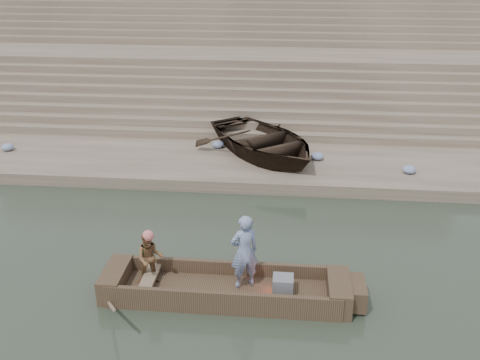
# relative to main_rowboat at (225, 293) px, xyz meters

# --- Properties ---
(ground) EXTENTS (120.00, 120.00, 0.00)m
(ground) POSITION_rel_main_rowboat_xyz_m (-3.47, -0.47, -0.11)
(ground) COLOR #2B3628
(ground) RESTS_ON ground
(lower_landing) EXTENTS (32.00, 4.00, 0.40)m
(lower_landing) POSITION_rel_main_rowboat_xyz_m (-3.47, 7.53, 0.09)
(lower_landing) COLOR gray
(lower_landing) RESTS_ON ground
(mid_landing) EXTENTS (32.00, 3.00, 2.80)m
(mid_landing) POSITION_rel_main_rowboat_xyz_m (-3.47, 15.03, 1.29)
(mid_landing) COLOR gray
(mid_landing) RESTS_ON ground
(upper_landing) EXTENTS (32.00, 3.00, 5.20)m
(upper_landing) POSITION_rel_main_rowboat_xyz_m (-3.47, 22.03, 2.49)
(upper_landing) COLOR gray
(upper_landing) RESTS_ON ground
(ghat_steps) EXTENTS (32.00, 11.00, 5.20)m
(ghat_steps) POSITION_rel_main_rowboat_xyz_m (-3.47, 16.72, 1.69)
(ghat_steps) COLOR gray
(ghat_steps) RESTS_ON ground
(main_rowboat) EXTENTS (5.00, 1.30, 0.22)m
(main_rowboat) POSITION_rel_main_rowboat_xyz_m (0.00, 0.00, 0.00)
(main_rowboat) COLOR brown
(main_rowboat) RESTS_ON ground
(rowboat_trim) EXTENTS (6.04, 2.63, 1.96)m
(rowboat_trim) POSITION_rel_main_rowboat_xyz_m (0.21, -0.01, 0.20)
(rowboat_trim) COLOR brown
(rowboat_trim) RESTS_ON ground
(standing_man) EXTENTS (0.77, 0.66, 1.79)m
(standing_man) POSITION_rel_main_rowboat_xyz_m (0.42, 0.19, 1.01)
(standing_man) COLOR navy
(standing_man) RESTS_ON main_rowboat
(rowing_man) EXTENTS (0.73, 0.63, 1.29)m
(rowing_man) POSITION_rel_main_rowboat_xyz_m (-1.73, 0.12, 0.75)
(rowing_man) COLOR #22682E
(rowing_man) RESTS_ON main_rowboat
(television) EXTENTS (0.46, 0.42, 0.40)m
(television) POSITION_rel_main_rowboat_xyz_m (1.29, 0.00, 0.31)
(television) COLOR slate
(television) RESTS_ON main_rowboat
(beached_rowboat) EXTENTS (6.20, 6.49, 1.09)m
(beached_rowboat) POSITION_rel_main_rowboat_xyz_m (0.40, 8.08, 0.84)
(beached_rowboat) COLOR #2D2116
(beached_rowboat) RESTS_ON lower_landing
(cloth_bundles) EXTENTS (18.05, 2.26, 0.26)m
(cloth_bundles) POSITION_rel_main_rowboat_xyz_m (-2.99, 7.80, 0.42)
(cloth_bundles) COLOR #3F5999
(cloth_bundles) RESTS_ON lower_landing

